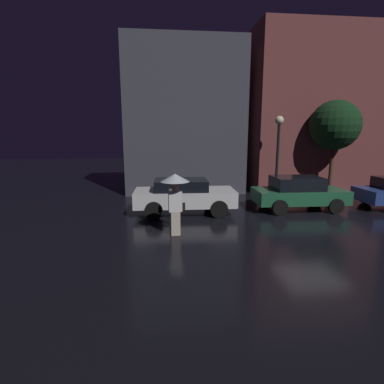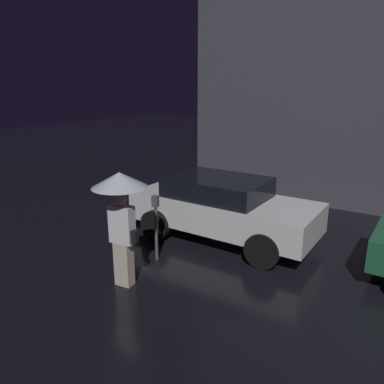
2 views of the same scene
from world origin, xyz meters
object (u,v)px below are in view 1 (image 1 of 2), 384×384
at_px(pedestrian_with_umbrella, 175,189).
at_px(parking_meter, 171,203).
at_px(parked_car_green, 298,193).
at_px(street_lamp_near, 278,141).
at_px(parked_car_white, 184,195).

height_order(pedestrian_with_umbrella, parking_meter, pedestrian_with_umbrella).
relative_size(parked_car_green, pedestrian_with_umbrella, 1.94).
bearing_deg(parked_car_green, street_lamp_near, 94.17).
height_order(pedestrian_with_umbrella, street_lamp_near, street_lamp_near).
distance_m(parked_car_white, parking_meter, 1.77).
bearing_deg(parked_car_green, pedestrian_with_umbrella, -151.24).
distance_m(parked_car_white, pedestrian_with_umbrella, 2.89).
distance_m(parked_car_green, street_lamp_near, 3.19).
bearing_deg(pedestrian_with_umbrella, street_lamp_near, -141.00).
bearing_deg(street_lamp_near, parking_meter, -143.66).
distance_m(parked_car_white, parked_car_green, 5.04).
height_order(parked_car_white, pedestrian_with_umbrella, pedestrian_with_umbrella).
distance_m(parked_car_green, pedestrian_with_umbrella, 6.27).
xyz_separation_m(parked_car_green, parking_meter, (-5.65, -1.74, 0.08)).
bearing_deg(parking_meter, street_lamp_near, 36.34).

